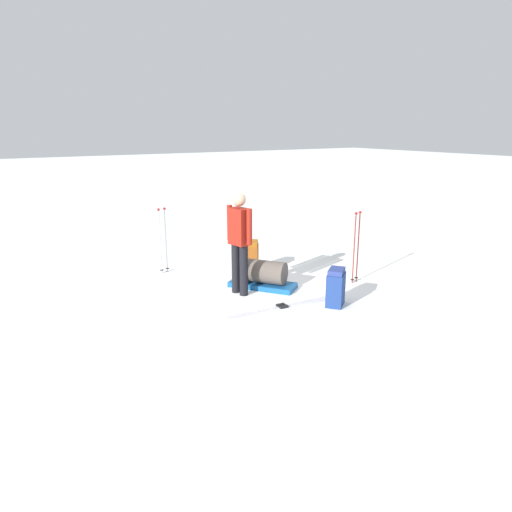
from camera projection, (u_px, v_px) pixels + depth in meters
name	position (u px, v px, depth m)	size (l,w,h in m)	color
ground_plane	(256.00, 297.00, 7.80)	(80.00, 80.00, 0.00)	white
skier_standing	(239.00, 238.00, 7.71)	(0.28, 0.56, 1.70)	black
ski_pair_near	(282.00, 307.00, 7.33)	(1.91, 0.28, 0.05)	silver
backpack_large_dark	(336.00, 287.00, 7.37)	(0.44, 0.42, 0.60)	navy
backpack_bright	(252.00, 257.00, 9.07)	(0.37, 0.40, 0.61)	#934A18
ski_poles_planted_near	(356.00, 243.00, 8.36)	(0.20, 0.11, 1.29)	maroon
ski_poles_planted_far	(163.00, 237.00, 8.93)	(0.20, 0.11, 1.25)	#B5BBC0
gear_sled	(263.00, 275.00, 8.20)	(1.04, 1.19, 0.49)	#175494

